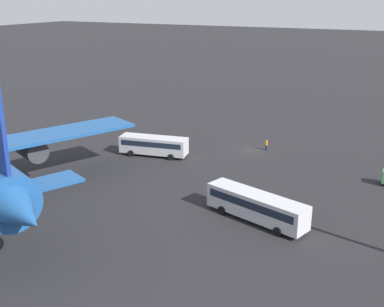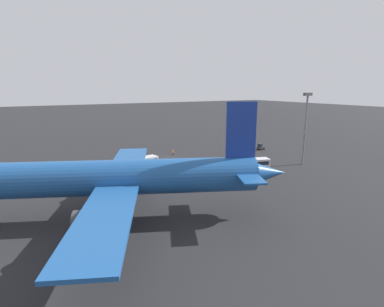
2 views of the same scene
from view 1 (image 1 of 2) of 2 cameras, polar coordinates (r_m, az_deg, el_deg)
The scene contains 4 objects.
ground_plane at distance 80.58m, azimuth 7.09°, elevation 0.40°, with size 600.00×600.00×0.00m, color #232326.
shuttle_bus_near at distance 77.05m, azimuth -4.57°, elevation 1.09°, with size 11.19×4.77×3.07m.
shuttle_bus_far at distance 55.34m, azimuth 7.63°, elevation -6.05°, with size 12.79×6.33×3.25m.
worker_person at distance 80.71m, azimuth 8.81°, elevation 1.00°, with size 0.38×0.38×1.74m.
Camera 1 is at (-25.03, 72.51, 24.68)m, focal length 45.00 mm.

